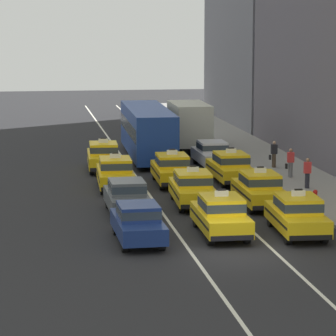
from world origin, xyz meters
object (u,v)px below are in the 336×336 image
(taxi_right_third, at_px, (231,167))
(bus_center_fourth, at_px, (147,130))
(taxi_left_fourth, at_px, (103,156))
(pedestrian_near_crosswalk, at_px, (307,173))
(taxi_right_second, at_px, (259,189))
(pedestrian_trailing, at_px, (274,154))
(taxi_center_nearest, at_px, (221,214))
(taxi_center_second, at_px, (193,188))
(taxi_center_third, at_px, (172,169))
(sedan_left_nearest, at_px, (138,222))
(sedan_right_fourth, at_px, (212,153))
(taxi_left_third, at_px, (115,173))
(taxi_right_nearest, at_px, (297,214))
(pedestrian_mid_block, at_px, (290,163))
(fire_hydrant, at_px, (315,197))
(box_truck_right_fifth, at_px, (188,124))
(sedan_left_second, at_px, (127,196))

(taxi_right_third, bearing_deg, bus_center_fourth, 109.13)
(taxi_left_fourth, bearing_deg, pedestrian_near_crosswalk, -39.13)
(taxi_right_second, xyz_separation_m, taxi_right_third, (0.08, 6.41, 0.00))
(pedestrian_trailing, bearing_deg, taxi_center_nearest, -113.18)
(taxi_right_third, height_order, pedestrian_near_crosswalk, taxi_right_third)
(taxi_center_second, bearing_deg, taxi_center_third, 90.83)
(sedan_left_nearest, bearing_deg, bus_center_fourth, 81.23)
(sedan_right_fourth, bearing_deg, taxi_left_fourth, -178.52)
(taxi_center_second, height_order, taxi_right_third, same)
(taxi_left_third, distance_m, taxi_center_nearest, 11.32)
(taxi_right_nearest, relative_size, taxi_right_second, 1.01)
(pedestrian_mid_block, bearing_deg, taxi_center_nearest, -118.72)
(bus_center_fourth, bearing_deg, taxi_left_third, -106.84)
(taxi_right_nearest, xyz_separation_m, fire_hydrant, (2.43, 5.01, -0.33))
(taxi_left_fourth, bearing_deg, taxi_center_second, -72.84)
(sedan_right_fourth, bearing_deg, taxi_right_third, -90.83)
(taxi_center_nearest, relative_size, box_truck_right_fifth, 0.66)
(pedestrian_near_crosswalk, distance_m, pedestrian_mid_block, 3.28)
(sedan_right_fourth, relative_size, pedestrian_near_crosswalk, 2.74)
(box_truck_right_fifth, relative_size, pedestrian_trailing, 4.46)
(taxi_left_fourth, distance_m, taxi_center_second, 11.25)
(box_truck_right_fifth, bearing_deg, taxi_right_third, -89.53)
(fire_hydrant, bearing_deg, taxi_right_third, 108.97)
(taxi_right_third, distance_m, pedestrian_near_crosswalk, 4.49)
(taxi_left_third, xyz_separation_m, pedestrian_trailing, (9.87, 4.57, 0.05))
(taxi_right_second, distance_m, box_truck_right_fifth, 18.94)
(taxi_center_third, bearing_deg, taxi_right_second, -63.52)
(bus_center_fourth, bearing_deg, taxi_center_third, -89.85)
(taxi_left_fourth, relative_size, pedestrian_near_crosswalk, 2.94)
(taxi_left_fourth, height_order, pedestrian_trailing, taxi_left_fourth)
(taxi_left_third, relative_size, fire_hydrant, 6.33)
(taxi_left_fourth, xyz_separation_m, pedestrian_near_crosswalk, (9.88, -8.04, 0.07))
(sedan_left_nearest, relative_size, sedan_right_fourth, 1.00)
(box_truck_right_fifth, xyz_separation_m, fire_hydrant, (2.55, -19.61, -1.23))
(taxi_left_third, xyz_separation_m, taxi_right_second, (6.30, -5.56, 0.00))
(taxi_left_fourth, height_order, taxi_right_nearest, same)
(pedestrian_mid_block, bearing_deg, taxi_right_third, -174.40)
(taxi_right_second, relative_size, box_truck_right_fifth, 0.66)
(taxi_left_third, xyz_separation_m, taxi_center_second, (3.22, -4.80, 0.00))
(sedan_left_second, relative_size, fire_hydrant, 5.90)
(sedan_left_second, bearing_deg, taxi_center_third, 65.15)
(sedan_left_second, bearing_deg, pedestrian_near_crosswalk, 22.44)
(sedan_right_fourth, bearing_deg, taxi_center_second, -106.53)
(taxi_center_third, distance_m, sedan_right_fourth, 6.27)
(sedan_left_nearest, distance_m, taxi_center_second, 7.51)
(pedestrian_mid_block, distance_m, pedestrian_trailing, 3.38)
(taxi_right_third, bearing_deg, sedan_left_nearest, -118.28)
(sedan_left_second, xyz_separation_m, bus_center_fourth, (3.20, 16.45, 0.97))
(taxi_left_fourth, height_order, taxi_right_third, same)
(taxi_right_second, xyz_separation_m, pedestrian_near_crosswalk, (3.48, 3.47, 0.07))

